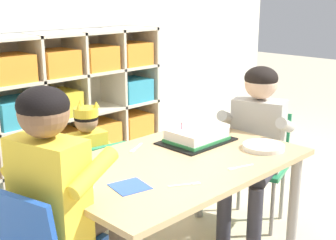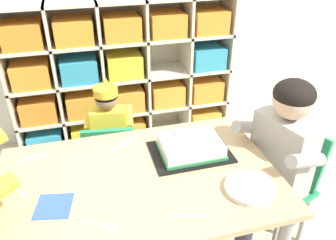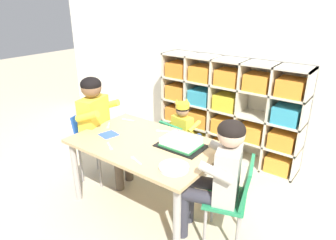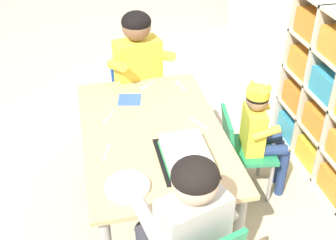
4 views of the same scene
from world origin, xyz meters
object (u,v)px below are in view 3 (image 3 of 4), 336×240
classroom_chair_guest_side (234,195)px  paper_plate_stack (174,168)px  birthday_cake_on_tray (181,143)px  fork_scattered_mid_table (127,120)px  child_with_crown (185,127)px  fork_by_napkin (108,126)px  fork_near_cake_tray (163,131)px  guest_at_table_side (220,169)px  activity_table (146,151)px  classroom_chair_adult_side (92,138)px  fork_at_table_front_edge (136,160)px  adult_helper_seated (100,119)px  classroom_chair_blue (178,143)px  fork_near_child_seat (110,146)px

classroom_chair_guest_side → paper_plate_stack: size_ratio=3.20×
birthday_cake_on_tray → fork_scattered_mid_table: (-0.75, 0.15, -0.03)m
child_with_crown → fork_by_napkin: (-0.46, -0.62, 0.12)m
fork_near_cake_tray → guest_at_table_side: bearing=-45.7°
classroom_chair_guest_side → fork_by_napkin: bearing=-108.0°
guest_at_table_side → fork_by_napkin: (-1.20, 0.04, 0.02)m
activity_table → classroom_chair_adult_side: 0.72m
birthday_cake_on_tray → fork_by_napkin: birthday_cake_on_tray is taller
guest_at_table_side → fork_at_table_front_edge: (-0.55, -0.29, 0.02)m
child_with_crown → fork_at_table_front_edge: 0.98m
adult_helper_seated → activity_table: bearing=-107.4°
classroom_chair_blue → fork_by_napkin: fork_by_napkin is taller
child_with_crown → guest_at_table_side: bearing=146.7°
activity_table → child_with_crown: 0.69m
adult_helper_seated → fork_by_napkin: 0.11m
adult_helper_seated → fork_at_table_front_edge: adult_helper_seated is taller
child_with_crown → fork_scattered_mid_table: (-0.42, -0.41, 0.12)m
fork_at_table_front_edge → fork_by_napkin: bearing=171.1°
fork_near_cake_tray → fork_scattered_mid_table: 0.45m
classroom_chair_adult_side → adult_helper_seated: adult_helper_seated is taller
classroom_chair_blue → guest_at_table_side: bearing=152.0°
adult_helper_seated → paper_plate_stack: adult_helper_seated is taller
classroom_chair_adult_side → activity_table: bearing=-104.8°
adult_helper_seated → guest_at_table_side: bearing=-104.6°
adult_helper_seated → fork_near_cake_tray: adult_helper_seated is taller
classroom_chair_blue → adult_helper_seated: (-0.54, -0.54, 0.31)m
birthday_cake_on_tray → paper_plate_stack: size_ratio=1.78×
fork_near_cake_tray → fork_at_table_front_edge: bearing=-99.9°
classroom_chair_guest_side → guest_at_table_side: size_ratio=0.69×
classroom_chair_blue → fork_near_cake_tray: 0.41m
guest_at_table_side → fork_scattered_mid_table: size_ratio=7.70×
adult_helper_seated → fork_scattered_mid_table: bearing=-43.9°
activity_table → fork_by_napkin: (-0.51, 0.06, 0.08)m
child_with_crown → classroom_chair_guest_side: bearing=152.0°
classroom_chair_adult_side → adult_helper_seated: size_ratio=0.66×
classroom_chair_guest_side → activity_table: bearing=-104.0°
classroom_chair_adult_side → fork_scattered_mid_table: 0.39m
fork_at_table_front_edge → activity_table: bearing=134.2°
activity_table → child_with_crown: size_ratio=1.52×
adult_helper_seated → fork_at_table_front_edge: 0.81m
birthday_cake_on_tray → fork_at_table_front_edge: size_ratio=2.82×
adult_helper_seated → fork_scattered_mid_table: size_ratio=8.37×
paper_plate_stack → fork_by_napkin: bearing=164.7°
adult_helper_seated → classroom_chair_adult_side: bearing=90.0°
activity_table → classroom_chair_guest_side: 0.81m
fork_near_cake_tray → fork_near_child_seat: bearing=-133.8°
fork_near_child_seat → classroom_chair_adult_side: bearing=5.0°
fork_at_table_front_edge → fork_near_child_seat: bearing=-168.8°
child_with_crown → fork_scattered_mid_table: size_ratio=6.34×
classroom_chair_blue → paper_plate_stack: bearing=131.4°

